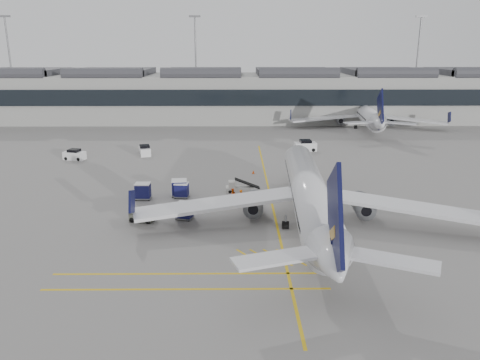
{
  "coord_description": "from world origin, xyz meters",
  "views": [
    {
      "loc": [
        5.82,
        -44.25,
        17.75
      ],
      "look_at": [
        6.23,
        3.52,
        4.0
      ],
      "focal_mm": 35.0,
      "sensor_mm": 36.0,
      "label": 1
    }
  ],
  "objects_px": {
    "baggage_cart_a": "(179,187)",
    "ramp_agent_b": "(232,196)",
    "belt_loader": "(239,188)",
    "ramp_agent_a": "(241,198)",
    "airliner_main": "(310,194)",
    "pushback_tug": "(143,215)"
  },
  "relations": [
    {
      "from": "belt_loader",
      "to": "pushback_tug",
      "type": "xyz_separation_m",
      "value": [
        -10.23,
        -10.18,
        0.1
      ]
    },
    {
      "from": "ramp_agent_a",
      "to": "ramp_agent_b",
      "type": "relative_size",
      "value": 1.11
    },
    {
      "from": "belt_loader",
      "to": "baggage_cart_a",
      "type": "height_order",
      "value": "baggage_cart_a"
    },
    {
      "from": "airliner_main",
      "to": "belt_loader",
      "type": "height_order",
      "value": "airliner_main"
    },
    {
      "from": "airliner_main",
      "to": "pushback_tug",
      "type": "distance_m",
      "value": 17.55
    },
    {
      "from": "belt_loader",
      "to": "baggage_cart_a",
      "type": "bearing_deg",
      "value": -170.2
    },
    {
      "from": "airliner_main",
      "to": "ramp_agent_a",
      "type": "xyz_separation_m",
      "value": [
        -6.93,
        5.31,
        -2.11
      ]
    },
    {
      "from": "pushback_tug",
      "to": "ramp_agent_b",
      "type": "bearing_deg",
      "value": 45.4
    },
    {
      "from": "baggage_cart_a",
      "to": "pushback_tug",
      "type": "xyz_separation_m",
      "value": [
        -2.89,
        -8.48,
        -0.48
      ]
    },
    {
      "from": "ramp_agent_b",
      "to": "belt_loader",
      "type": "bearing_deg",
      "value": -124.93
    },
    {
      "from": "airliner_main",
      "to": "ramp_agent_a",
      "type": "height_order",
      "value": "airliner_main"
    },
    {
      "from": "ramp_agent_a",
      "to": "belt_loader",
      "type": "bearing_deg",
      "value": 33.02
    },
    {
      "from": "belt_loader",
      "to": "ramp_agent_b",
      "type": "relative_size",
      "value": 2.48
    },
    {
      "from": "airliner_main",
      "to": "belt_loader",
      "type": "distance_m",
      "value": 13.21
    },
    {
      "from": "baggage_cart_a",
      "to": "pushback_tug",
      "type": "height_order",
      "value": "baggage_cart_a"
    },
    {
      "from": "belt_loader",
      "to": "ramp_agent_a",
      "type": "distance_m",
      "value": 5.53
    },
    {
      "from": "baggage_cart_a",
      "to": "ramp_agent_b",
      "type": "relative_size",
      "value": 1.21
    },
    {
      "from": "belt_loader",
      "to": "pushback_tug",
      "type": "distance_m",
      "value": 14.43
    },
    {
      "from": "ramp_agent_a",
      "to": "pushback_tug",
      "type": "distance_m",
      "value": 11.45
    },
    {
      "from": "airliner_main",
      "to": "belt_loader",
      "type": "relative_size",
      "value": 9.1
    },
    {
      "from": "baggage_cart_a",
      "to": "ramp_agent_a",
      "type": "bearing_deg",
      "value": -32.8
    },
    {
      "from": "baggage_cart_a",
      "to": "ramp_agent_b",
      "type": "height_order",
      "value": "baggage_cart_a"
    }
  ]
}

